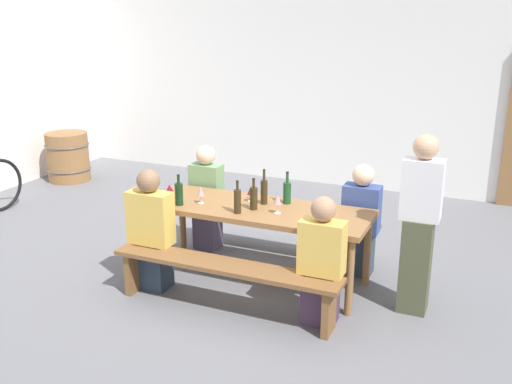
% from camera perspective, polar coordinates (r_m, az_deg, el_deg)
% --- Properties ---
extents(ground_plane, '(24.00, 24.00, 0.00)m').
position_cam_1_polar(ground_plane, '(5.73, 0.00, -8.64)').
color(ground_plane, slate).
extents(back_wall, '(14.00, 0.20, 3.20)m').
position_cam_1_polar(back_wall, '(8.66, 9.81, 10.98)').
color(back_wall, white).
rests_on(back_wall, ground).
extents(tasting_table, '(2.19, 0.77, 0.75)m').
position_cam_1_polar(tasting_table, '(5.47, 0.00, -2.28)').
color(tasting_table, olive).
rests_on(tasting_table, ground).
extents(bench_near, '(2.09, 0.30, 0.45)m').
position_cam_1_polar(bench_near, '(5.01, -3.17, -8.07)').
color(bench_near, brown).
rests_on(bench_near, ground).
extents(bench_far, '(2.09, 0.30, 0.45)m').
position_cam_1_polar(bench_far, '(6.17, 2.55, -3.09)').
color(bench_far, brown).
rests_on(bench_far, ground).
extents(wine_bottle_0, '(0.08, 0.08, 0.30)m').
position_cam_1_polar(wine_bottle_0, '(5.52, -7.66, -0.14)').
color(wine_bottle_0, '#143319').
rests_on(wine_bottle_0, tasting_table).
extents(wine_bottle_1, '(0.08, 0.08, 0.32)m').
position_cam_1_polar(wine_bottle_1, '(5.52, 3.11, -0.01)').
color(wine_bottle_1, '#194723').
rests_on(wine_bottle_1, tasting_table).
extents(wine_bottle_2, '(0.07, 0.07, 0.31)m').
position_cam_1_polar(wine_bottle_2, '(5.24, -1.85, -0.88)').
color(wine_bottle_2, '#332814').
rests_on(wine_bottle_2, tasting_table).
extents(wine_bottle_3, '(0.07, 0.07, 0.30)m').
position_cam_1_polar(wine_bottle_3, '(5.35, -0.23, -0.57)').
color(wine_bottle_3, '#332814').
rests_on(wine_bottle_3, tasting_table).
extents(wine_bottle_4, '(0.07, 0.07, 0.34)m').
position_cam_1_polar(wine_bottle_4, '(5.50, 0.81, 0.08)').
color(wine_bottle_4, '#332814').
rests_on(wine_bottle_4, tasting_table).
extents(wine_glass_0, '(0.08, 0.08, 0.15)m').
position_cam_1_polar(wine_glass_0, '(5.73, -8.58, 0.34)').
color(wine_glass_0, silver).
rests_on(wine_glass_0, tasting_table).
extents(wine_glass_1, '(0.07, 0.07, 0.17)m').
position_cam_1_polar(wine_glass_1, '(5.54, -5.52, 0.01)').
color(wine_glass_1, silver).
rests_on(wine_glass_1, tasting_table).
extents(wine_glass_2, '(0.07, 0.07, 0.15)m').
position_cam_1_polar(wine_glass_2, '(5.58, -0.54, 0.10)').
color(wine_glass_2, silver).
rests_on(wine_glass_2, tasting_table).
extents(wine_glass_3, '(0.07, 0.07, 0.18)m').
position_cam_1_polar(wine_glass_3, '(5.23, 2.16, -0.83)').
color(wine_glass_3, silver).
rests_on(wine_glass_3, tasting_table).
extents(seated_guest_near_0, '(0.42, 0.24, 1.16)m').
position_cam_1_polar(seated_guest_near_0, '(5.45, -10.37, -3.99)').
color(seated_guest_near_0, '#283648').
rests_on(seated_guest_near_0, ground).
extents(seated_guest_near_1, '(0.37, 0.24, 1.11)m').
position_cam_1_polar(seated_guest_near_1, '(4.79, 6.52, -7.12)').
color(seated_guest_near_1, '#4A314C').
rests_on(seated_guest_near_1, ground).
extents(seated_guest_far_0, '(0.34, 0.24, 1.17)m').
position_cam_1_polar(seated_guest_far_0, '(6.30, -4.90, -0.71)').
color(seated_guest_far_0, '#574A69').
rests_on(seated_guest_far_0, ground).
extents(seated_guest_far_1, '(0.36, 0.24, 1.13)m').
position_cam_1_polar(seated_guest_far_1, '(5.73, 10.36, -2.98)').
color(seated_guest_far_1, '#2F3B4A').
rests_on(seated_guest_far_1, ground).
extents(standing_host, '(0.33, 0.24, 1.58)m').
position_cam_1_polar(standing_host, '(5.05, 15.88, -3.36)').
color(standing_host, '#474B33').
rests_on(standing_host, ground).
extents(wine_barrel, '(0.68, 0.68, 0.76)m').
position_cam_1_polar(wine_barrel, '(9.46, -18.18, 3.35)').
color(wine_barrel, olive).
rests_on(wine_barrel, ground).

